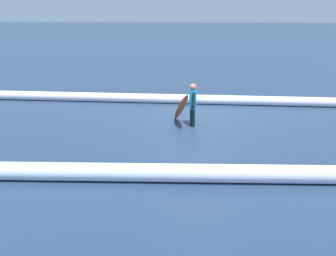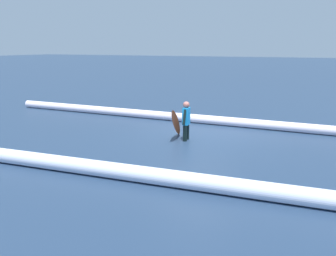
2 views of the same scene
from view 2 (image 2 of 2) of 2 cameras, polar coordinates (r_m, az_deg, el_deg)
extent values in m
plane|color=navy|center=(13.70, 4.26, -1.34)|extent=(195.28, 195.28, 0.00)
cylinder|color=black|center=(13.02, 2.56, -0.80)|extent=(0.14, 0.14, 0.55)
cylinder|color=black|center=(13.28, 2.90, -0.54)|extent=(0.14, 0.14, 0.55)
cube|color=#198CD8|center=(13.03, 2.76, 1.78)|extent=(0.24, 0.36, 0.59)
sphere|color=#B6685D|center=(12.97, 2.78, 3.52)|extent=(0.22, 0.22, 0.22)
cylinder|color=black|center=(12.83, 2.49, 1.62)|extent=(0.09, 0.24, 0.53)
cylinder|color=black|center=(13.24, 3.02, 1.95)|extent=(0.09, 0.22, 0.53)
ellipsoid|color=#E55926|center=(13.19, 1.21, 0.76)|extent=(0.69, 1.63, 1.21)
ellipsoid|color=black|center=(13.19, 1.21, 0.78)|extent=(0.46, 1.28, 0.98)
cylinder|color=white|center=(16.39, 2.18, 1.60)|extent=(18.01, 0.42, 0.37)
cylinder|color=white|center=(11.05, -20.31, -4.37)|extent=(25.50, 2.20, 0.40)
camera|label=1|loc=(4.60, -69.80, 9.08)|focal=41.85mm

